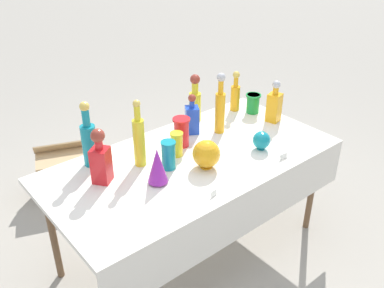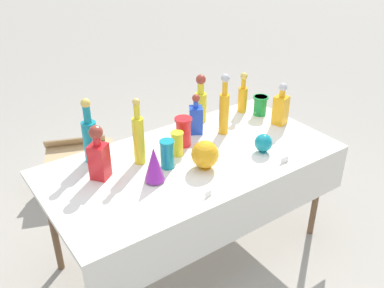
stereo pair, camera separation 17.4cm
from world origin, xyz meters
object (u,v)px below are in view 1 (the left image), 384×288
(square_decanter_1, at_px, (100,159))
(slender_vase_1, at_px, (169,154))
(tall_bottle_1, at_px, (235,94))
(round_bowl_1, at_px, (261,140))
(tall_bottle_0, at_px, (89,140))
(square_decanter_0, at_px, (192,118))
(slender_vase_0, at_px, (177,143))
(slender_vase_2, at_px, (181,131))
(round_bowl_0, at_px, (207,154))
(fluted_vase_0, at_px, (157,166))
(tall_bottle_2, at_px, (139,139))
(slender_vase_3, at_px, (253,103))
(tall_bottle_3, at_px, (220,107))
(square_decanter_2, at_px, (274,105))
(tall_bottle_4, at_px, (195,101))
(cardboard_box_behind_left, at_px, (74,173))

(square_decanter_1, distance_m, slender_vase_1, 0.40)
(tall_bottle_1, height_order, square_decanter_1, square_decanter_1)
(round_bowl_1, bearing_deg, tall_bottle_0, 150.29)
(square_decanter_0, height_order, slender_vase_0, square_decanter_0)
(slender_vase_2, xyz_separation_m, round_bowl_1, (0.37, -0.36, -0.04))
(tall_bottle_0, distance_m, round_bowl_0, 0.70)
(fluted_vase_0, bearing_deg, tall_bottle_2, 82.08)
(slender_vase_3, bearing_deg, tall_bottle_0, 175.08)
(slender_vase_3, bearing_deg, fluted_vase_0, -164.40)
(tall_bottle_3, distance_m, square_decanter_2, 0.44)
(slender_vase_3, relative_size, fluted_vase_0, 0.67)
(square_decanter_0, distance_m, slender_vase_2, 0.20)
(tall_bottle_4, distance_m, round_bowl_1, 0.60)
(tall_bottle_2, distance_m, slender_vase_2, 0.35)
(tall_bottle_2, bearing_deg, tall_bottle_0, 139.92)
(tall_bottle_1, xyz_separation_m, slender_vase_2, (-0.66, -0.17, -0.03))
(slender_vase_2, bearing_deg, tall_bottle_3, -2.96)
(slender_vase_1, xyz_separation_m, round_bowl_0, (0.18, -0.13, -0.00))
(square_decanter_2, relative_size, slender_vase_3, 2.13)
(tall_bottle_1, relative_size, fluted_vase_0, 1.42)
(square_decanter_2, xyz_separation_m, slender_vase_3, (-0.01, 0.20, -0.05))
(tall_bottle_3, height_order, slender_vase_1, tall_bottle_3)
(tall_bottle_1, distance_m, tall_bottle_3, 0.39)
(tall_bottle_3, relative_size, slender_vase_3, 2.95)
(tall_bottle_2, relative_size, round_bowl_1, 3.47)
(slender_vase_1, bearing_deg, round_bowl_0, -35.97)
(tall_bottle_4, relative_size, round_bowl_0, 2.02)
(fluted_vase_0, bearing_deg, cardboard_box_behind_left, 89.55)
(square_decanter_1, bearing_deg, tall_bottle_4, 16.29)
(slender_vase_0, relative_size, cardboard_box_behind_left, 0.25)
(slender_vase_3, bearing_deg, square_decanter_1, -176.01)
(tall_bottle_0, relative_size, slender_vase_0, 2.60)
(tall_bottle_2, xyz_separation_m, slender_vase_0, (0.24, -0.05, -0.09))
(slender_vase_0, bearing_deg, round_bowl_1, -31.43)
(tall_bottle_2, bearing_deg, tall_bottle_4, 21.44)
(round_bowl_1, bearing_deg, slender_vase_1, 161.77)
(tall_bottle_2, height_order, square_decanter_2, tall_bottle_2)
(slender_vase_1, xyz_separation_m, slender_vase_3, (0.96, 0.22, -0.02))
(tall_bottle_2, xyz_separation_m, round_bowl_1, (0.70, -0.34, -0.11))
(tall_bottle_1, height_order, fluted_vase_0, tall_bottle_1)
(tall_bottle_1, bearing_deg, fluted_vase_0, -157.47)
(tall_bottle_3, xyz_separation_m, round_bowl_1, (0.04, -0.35, -0.12))
(tall_bottle_2, relative_size, square_decanter_1, 1.27)
(tall_bottle_3, distance_m, round_bowl_1, 0.37)
(tall_bottle_4, distance_m, square_decanter_1, 0.95)
(tall_bottle_1, height_order, slender_vase_0, tall_bottle_1)
(slender_vase_2, height_order, fluted_vase_0, fluted_vase_0)
(tall_bottle_0, xyz_separation_m, round_bowl_1, (0.93, -0.53, -0.10))
(tall_bottle_2, xyz_separation_m, square_decanter_0, (0.51, 0.12, -0.06))
(tall_bottle_1, height_order, slender_vase_2, tall_bottle_1)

